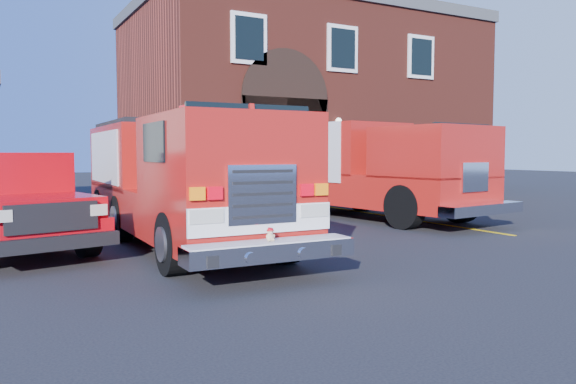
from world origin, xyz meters
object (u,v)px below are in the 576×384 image
secondary_truck (357,166)px  fire_station (300,105)px  fire_engine (179,178)px  pickup_truck (5,204)px

secondary_truck → fire_station: bearing=70.5°
fire_station → secondary_truck: size_ratio=1.67×
fire_station → fire_engine: fire_station is taller
fire_station → pickup_truck: (-13.09, -10.71, -3.33)m
fire_station → pickup_truck: size_ratio=2.41×
pickup_truck → secondary_truck: bearing=8.7°
secondary_truck → fire_engine: bearing=-158.4°
fire_station → fire_engine: 15.58m
fire_station → secondary_truck: bearing=-109.5°
fire_station → pickup_truck: bearing=-140.7°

